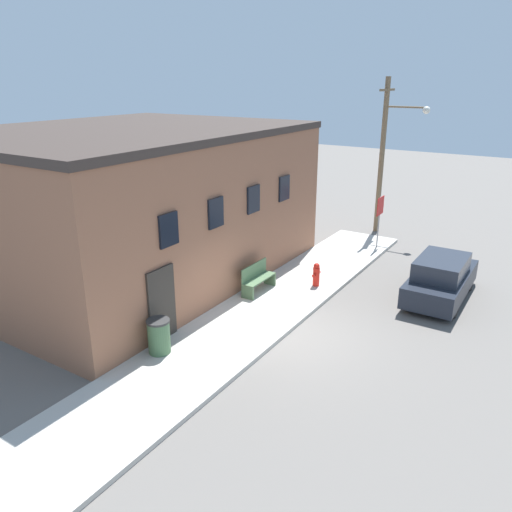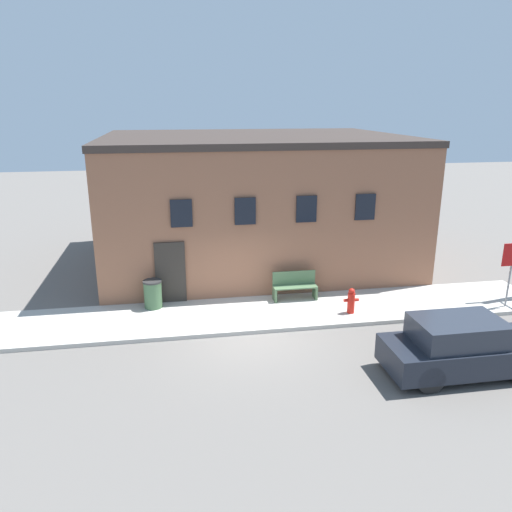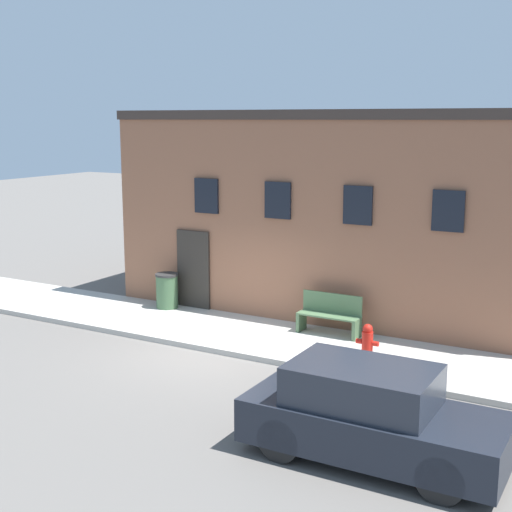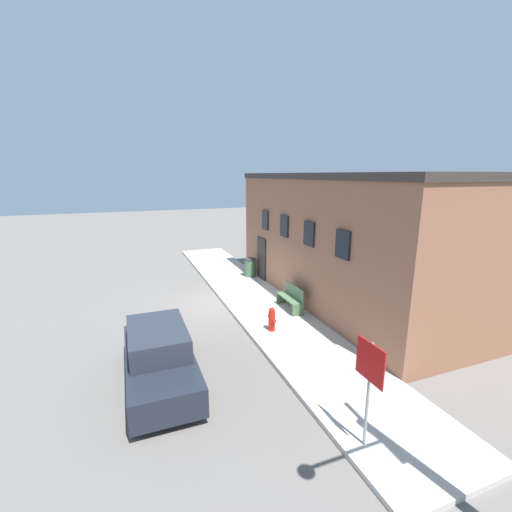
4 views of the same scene
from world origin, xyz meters
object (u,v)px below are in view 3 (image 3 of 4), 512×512
object	(u,v)px
fire_hydrant	(367,343)
parked_car	(370,416)
bench	(330,315)
trash_bin	(167,291)

from	to	relation	value
fire_hydrant	parked_car	bearing A→B (deg)	-68.78
parked_car	bench	bearing A→B (deg)	119.32
fire_hydrant	parked_car	world-z (taller)	parked_car
fire_hydrant	parked_car	size ratio (longest dim) A/B	0.21
trash_bin	parked_car	xyz separation A→B (m)	(7.70, -5.31, 0.11)
trash_bin	bench	bearing A→B (deg)	-0.58
bench	trash_bin	bearing A→B (deg)	179.42
bench	trash_bin	xyz separation A→B (m)	(-4.74, 0.05, 0.01)
bench	parked_car	size ratio (longest dim) A/B	0.38
parked_car	trash_bin	bearing A→B (deg)	145.38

